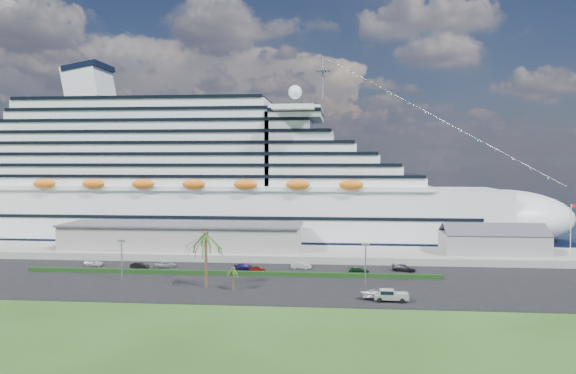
# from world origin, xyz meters

# --- Properties ---
(ground) EXTENTS (420.00, 420.00, 0.00)m
(ground) POSITION_xyz_m (0.00, 0.00, 0.00)
(ground) COLOR #274918
(ground) RESTS_ON ground
(asphalt_lot) EXTENTS (140.00, 38.00, 0.12)m
(asphalt_lot) POSITION_xyz_m (0.00, 11.00, 0.06)
(asphalt_lot) COLOR black
(asphalt_lot) RESTS_ON ground
(wharf) EXTENTS (240.00, 20.00, 1.80)m
(wharf) POSITION_xyz_m (0.00, 40.00, 0.90)
(wharf) COLOR gray
(wharf) RESTS_ON ground
(water) EXTENTS (420.00, 160.00, 0.02)m
(water) POSITION_xyz_m (0.00, 130.00, 0.01)
(water) COLOR black
(water) RESTS_ON ground
(cruise_ship) EXTENTS (191.00, 38.00, 54.00)m
(cruise_ship) POSITION_xyz_m (-21.53, 64.00, 16.69)
(cruise_ship) COLOR silver
(cruise_ship) RESTS_ON ground
(terminal_building) EXTENTS (61.00, 15.00, 6.30)m
(terminal_building) POSITION_xyz_m (-25.00, 40.00, 5.01)
(terminal_building) COLOR gray
(terminal_building) RESTS_ON wharf
(port_shed) EXTENTS (24.00, 12.31, 7.37)m
(port_shed) POSITION_xyz_m (52.00, 40.00, 4.40)
(port_shed) COLOR gray
(port_shed) RESTS_ON wharf
(flagpole) EXTENTS (1.08, 0.16, 12.00)m
(flagpole) POSITION_xyz_m (70.04, 40.00, 8.27)
(flagpole) COLOR silver
(flagpole) RESTS_ON wharf
(hedge) EXTENTS (88.00, 1.10, 0.90)m
(hedge) POSITION_xyz_m (-8.00, 16.00, 0.57)
(hedge) COLOR black
(hedge) RESTS_ON asphalt_lot
(lamp_post_left) EXTENTS (1.60, 0.35, 8.27)m
(lamp_post_left) POSITION_xyz_m (-28.00, 8.00, 5.34)
(lamp_post_left) COLOR gray
(lamp_post_left) RESTS_ON asphalt_lot
(lamp_post_right) EXTENTS (1.60, 0.35, 8.27)m
(lamp_post_right) POSITION_xyz_m (20.00, 8.00, 5.34)
(lamp_post_right) COLOR gray
(lamp_post_right) RESTS_ON asphalt_lot
(palm_tall) EXTENTS (8.82, 8.82, 11.13)m
(palm_tall) POSITION_xyz_m (-10.00, 4.00, 9.20)
(palm_tall) COLOR #47301E
(palm_tall) RESTS_ON ground
(palm_short) EXTENTS (3.53, 3.53, 4.56)m
(palm_short) POSITION_xyz_m (-4.50, 2.50, 3.67)
(palm_short) COLOR #47301E
(palm_short) RESTS_ON ground
(parked_car_0) EXTENTS (4.55, 1.95, 1.53)m
(parked_car_0) POSITION_xyz_m (-40.73, 23.32, 0.88)
(parked_car_0) COLOR silver
(parked_car_0) RESTS_ON asphalt_lot
(parked_car_1) EXTENTS (4.34, 2.20, 1.36)m
(parked_car_1) POSITION_xyz_m (-29.28, 21.24, 0.80)
(parked_car_1) COLOR black
(parked_car_1) RESTS_ON asphalt_lot
(parked_car_2) EXTENTS (5.19, 3.47, 1.32)m
(parked_car_2) POSITION_xyz_m (-23.83, 22.81, 0.78)
(parked_car_2) COLOR #9A9EA2
(parked_car_2) RESTS_ON asphalt_lot
(parked_car_3) EXTENTS (5.70, 3.97, 1.53)m
(parked_car_3) POSITION_xyz_m (-5.51, 21.55, 0.89)
(parked_car_3) COLOR #181240
(parked_car_3) RESTS_ON asphalt_lot
(parked_car_4) EXTENTS (3.59, 1.45, 1.22)m
(parked_car_4) POSITION_xyz_m (-2.67, 20.18, 0.73)
(parked_car_4) COLOR maroon
(parked_car_4) RESTS_ON asphalt_lot
(parked_car_5) EXTENTS (4.63, 2.26, 1.46)m
(parked_car_5) POSITION_xyz_m (6.56, 24.32, 0.85)
(parked_car_5) COLOR #B7B9BE
(parked_car_5) RESTS_ON asphalt_lot
(parked_car_6) EXTENTS (4.57, 2.31, 1.24)m
(parked_car_6) POSITION_xyz_m (19.19, 20.58, 0.74)
(parked_car_6) COLOR black
(parked_car_6) RESTS_ON asphalt_lot
(parked_car_7) EXTENTS (5.40, 3.64, 1.45)m
(parked_car_7) POSITION_xyz_m (28.94, 23.43, 0.85)
(parked_car_7) COLOR black
(parked_car_7) RESTS_ON asphalt_lot
(pickup_truck) EXTENTS (5.92, 2.38, 2.06)m
(pickup_truck) POSITION_xyz_m (23.77, -3.33, 1.25)
(pickup_truck) COLOR black
(pickup_truck) RESTS_ON asphalt_lot
(boat_trailer) EXTENTS (5.90, 4.23, 1.64)m
(boat_trailer) POSITION_xyz_m (21.26, -2.16, 1.21)
(boat_trailer) COLOR gray
(boat_trailer) RESTS_ON asphalt_lot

